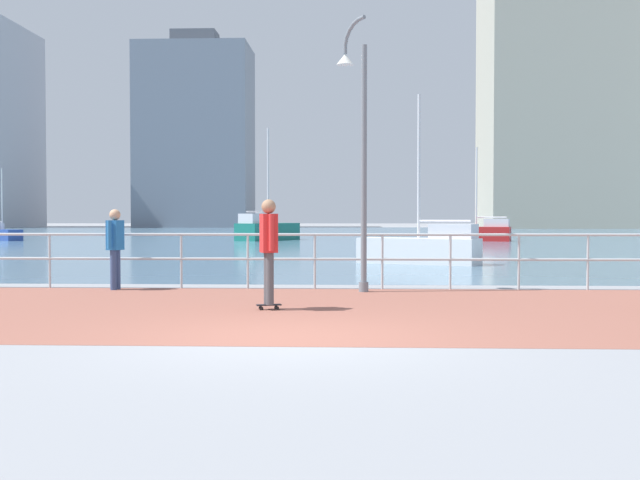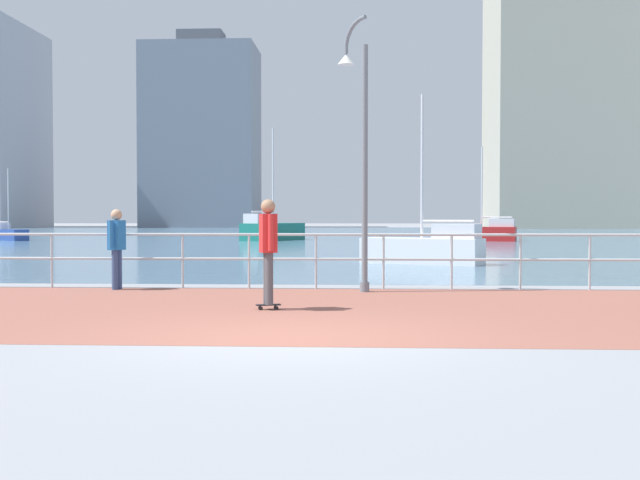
# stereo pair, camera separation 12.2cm
# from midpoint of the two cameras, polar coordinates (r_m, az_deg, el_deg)

# --- Properties ---
(ground) EXTENTS (220.00, 220.00, 0.00)m
(ground) POSITION_cam_midpoint_polar(r_m,az_deg,el_deg) (49.81, 1.48, -0.00)
(ground) COLOR gray
(brick_paving) EXTENTS (28.00, 7.31, 0.01)m
(brick_paving) POSITION_cam_midpoint_polar(r_m,az_deg,el_deg) (12.89, -1.47, -5.01)
(brick_paving) COLOR #935647
(brick_paving) RESTS_ON ground
(harbor_water) EXTENTS (180.00, 88.00, 0.00)m
(harbor_water) POSITION_cam_midpoint_polar(r_m,az_deg,el_deg) (61.45, 1.67, 0.33)
(harbor_water) COLOR slate
(harbor_water) RESTS_ON ground
(waterfront_railing) EXTENTS (25.25, 0.06, 1.16)m
(waterfront_railing) POSITION_cam_midpoint_polar(r_m,az_deg,el_deg) (16.47, -0.59, -0.77)
(waterfront_railing) COLOR #B2BCC1
(waterfront_railing) RESTS_ON ground
(lamppost) EXTENTS (0.66, 0.66, 5.50)m
(lamppost) POSITION_cam_midpoint_polar(r_m,az_deg,el_deg) (16.01, 2.54, 7.20)
(lamppost) COLOR slate
(lamppost) RESTS_ON ground
(skateboarder) EXTENTS (0.41, 0.55, 1.79)m
(skateboarder) POSITION_cam_midpoint_polar(r_m,az_deg,el_deg) (12.82, -3.98, -0.23)
(skateboarder) COLOR black
(skateboarder) RESTS_ON ground
(bystander) EXTENTS (0.31, 0.56, 1.66)m
(bystander) POSITION_cam_midpoint_polar(r_m,az_deg,el_deg) (16.84, -14.70, -0.17)
(bystander) COLOR #384C7A
(bystander) RESTS_ON ground
(sailboat_yellow) EXTENTS (3.95, 2.67, 5.35)m
(sailboat_yellow) POSITION_cam_midpoint_polar(r_m,az_deg,el_deg) (25.25, 7.25, -0.56)
(sailboat_yellow) COLOR white
(sailboat_yellow) RESTS_ON ground
(sailboat_white) EXTENTS (3.13, 2.73, 4.48)m
(sailboat_white) POSITION_cam_midpoint_polar(r_m,az_deg,el_deg) (52.95, -21.96, 0.44)
(sailboat_white) COLOR #284799
(sailboat_white) RESTS_ON ground
(sailboat_teal) EXTENTS (4.22, 2.31, 5.66)m
(sailboat_teal) POSITION_cam_midpoint_polar(r_m,az_deg,el_deg) (48.76, 11.26, 0.56)
(sailboat_teal) COLOR #B21E1E
(sailboat_teal) RESTS_ON ground
(sailboat_ivory) EXTENTS (3.72, 5.10, 6.98)m
(sailboat_ivory) POSITION_cam_midpoint_polar(r_m,az_deg,el_deg) (49.31, -3.94, 0.75)
(sailboat_ivory) COLOR #197266
(sailboat_ivory) RESTS_ON ground
(tower_beige) EXTENTS (14.92, 10.23, 26.28)m
(tower_beige) POSITION_cam_midpoint_polar(r_m,az_deg,el_deg) (109.29, -8.97, 7.39)
(tower_beige) COLOR slate
(tower_beige) RESTS_ON ground
(tower_concrete) EXTENTS (17.58, 13.99, 36.10)m
(tower_concrete) POSITION_cam_midpoint_polar(r_m,az_deg,el_deg) (104.65, 16.52, 10.30)
(tower_concrete) COLOR #B2AD99
(tower_concrete) RESTS_ON ground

